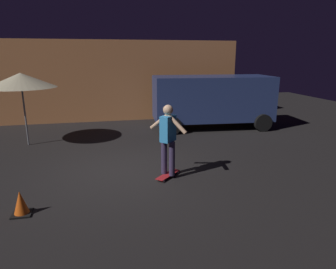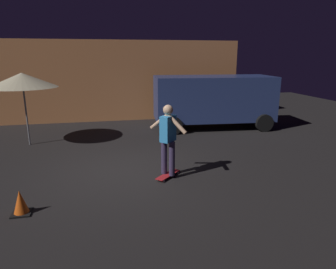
{
  "view_description": "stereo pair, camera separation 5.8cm",
  "coord_description": "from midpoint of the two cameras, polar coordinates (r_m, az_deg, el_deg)",
  "views": [
    {
      "loc": [
        -0.37,
        -7.18,
        2.81
      ],
      "look_at": [
        1.05,
        -0.66,
        1.05
      ],
      "focal_mm": 32.09,
      "sensor_mm": 36.0,
      "label": 1
    },
    {
      "loc": [
        -0.32,
        -7.19,
        2.81
      ],
      "look_at": [
        1.05,
        -0.66,
        1.05
      ],
      "focal_mm": 32.09,
      "sensor_mm": 36.0,
      "label": 2
    }
  ],
  "objects": [
    {
      "name": "traffic_cone",
      "position": [
        6.2,
        -25.96,
        -11.64
      ],
      "size": [
        0.34,
        0.34,
        0.46
      ],
      "color": "black",
      "rests_on": "ground_plane"
    },
    {
      "name": "parked_van",
      "position": [
        12.14,
        8.75,
        6.8
      ],
      "size": [
        4.73,
        2.51,
        2.03
      ],
      "color": "navy",
      "rests_on": "ground_plane"
    },
    {
      "name": "skater",
      "position": [
        6.91,
        0.24,
        -0.11
      ],
      "size": [
        0.76,
        0.76,
        1.67
      ],
      "color": "#382D4C",
      "rests_on": "skateboard_ridden"
    },
    {
      "name": "low_building",
      "position": [
        15.36,
        -11.28,
        10.46
      ],
      "size": [
        11.7,
        4.15,
        3.45
      ],
      "color": "#C67A47",
      "rests_on": "ground_plane"
    },
    {
      "name": "ground_plane",
      "position": [
        7.72,
        -8.49,
        -6.74
      ],
      "size": [
        28.0,
        28.0,
        0.0
      ],
      "primitive_type": "plane",
      "color": "black"
    },
    {
      "name": "patio_umbrella",
      "position": [
        10.42,
        -25.81,
        9.27
      ],
      "size": [
        2.1,
        2.1,
        2.3
      ],
      "color": "slate",
      "rests_on": "ground_plane"
    },
    {
      "name": "skateboard_ridden",
      "position": [
        7.22,
        0.23,
        -7.65
      ],
      "size": [
        0.69,
        0.69,
        0.07
      ],
      "color": "#AD1E23",
      "rests_on": "ground_plane"
    }
  ]
}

